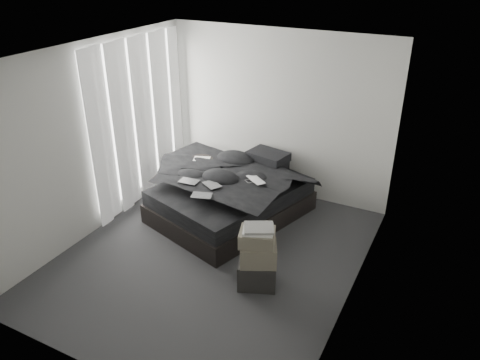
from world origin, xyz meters
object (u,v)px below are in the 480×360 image
at_px(side_stand, 202,178).
at_px(box_lower, 257,273).
at_px(bed, 231,207).
at_px(laptop, 253,176).

bearing_deg(side_stand, box_lower, -42.88).
height_order(bed, box_lower, box_lower).
distance_m(bed, side_stand, 0.78).
relative_size(laptop, box_lower, 0.76).
bearing_deg(laptop, box_lower, -26.70).
relative_size(laptop, side_stand, 0.51).
height_order(laptop, side_stand, laptop).
bearing_deg(side_stand, laptop, -19.83).
xyz_separation_m(laptop, box_lower, (0.65, -1.21, -0.61)).
bearing_deg(bed, laptop, 7.50).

